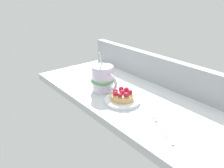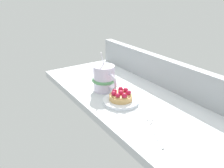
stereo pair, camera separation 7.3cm
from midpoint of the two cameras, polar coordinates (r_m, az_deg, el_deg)
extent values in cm
cube|color=silver|center=(87.37, 2.36, -3.50)|extent=(86.65, 36.67, 2.68)
cube|color=#9EA3A8|center=(95.46, 10.01, 3.15)|extent=(84.91, 3.47, 11.47)
cylinder|color=silver|center=(81.21, -0.07, -4.15)|extent=(12.58, 12.58, 1.15)
cylinder|color=silver|center=(81.35, -0.07, -4.33)|extent=(6.92, 6.92, 0.58)
cylinder|color=tan|center=(80.54, -0.07, -3.20)|extent=(8.08, 8.08, 1.85)
cylinder|color=#AB854F|center=(80.06, -0.07, -2.51)|extent=(7.11, 7.11, 0.30)
sphere|color=#B71938|center=(79.82, -0.07, -2.14)|extent=(1.78, 1.78, 1.78)
sphere|color=#B71938|center=(77.80, 0.89, -2.81)|extent=(1.87, 1.87, 1.87)
sphere|color=#B71938|center=(79.77, 1.83, -2.04)|extent=(1.74, 1.74, 1.74)
sphere|color=#B71938|center=(81.61, 1.02, -1.43)|extent=(1.82, 1.82, 1.82)
sphere|color=#B71938|center=(82.17, -0.25, -1.25)|extent=(1.75, 1.75, 1.75)
sphere|color=#B71938|center=(80.75, -1.69, -1.82)|extent=(1.68, 1.68, 1.68)
sphere|color=#B71938|center=(78.98, -1.79, -2.41)|extent=(1.81, 1.81, 1.81)
sphere|color=#B71938|center=(77.66, -0.74, -2.83)|extent=(1.61, 1.61, 1.61)
cylinder|color=silver|center=(88.69, -4.64, 1.34)|extent=(8.22, 8.22, 9.93)
torus|color=#569960|center=(88.96, -4.62, 0.91)|extent=(9.45, 9.45, 1.19)
torus|color=silver|center=(84.82, -2.70, 0.34)|extent=(6.53, 0.96, 6.53)
cylinder|color=silver|center=(88.22, -5.04, 5.47)|extent=(0.96, 2.31, 7.52)
cube|color=#B7B7BC|center=(66.32, 9.57, -11.69)|extent=(10.50, 5.70, 0.60)
cube|color=#B7B7BC|center=(70.72, 7.90, -9.16)|extent=(1.32, 1.04, 0.60)
cube|color=#B7B7BC|center=(73.84, 7.80, -7.64)|extent=(3.24, 1.77, 0.60)
cube|color=#B7B7BC|center=(73.62, 7.26, -7.71)|extent=(3.24, 1.77, 0.60)
cube|color=#B7B7BC|center=(73.40, 6.72, -7.78)|extent=(3.24, 1.77, 0.60)
cube|color=#B7B7BC|center=(73.19, 6.17, -7.85)|extent=(3.24, 1.77, 0.60)
camera|label=1|loc=(0.04, -92.48, -1.06)|focal=37.13mm
camera|label=2|loc=(0.04, 87.52, 1.06)|focal=37.13mm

